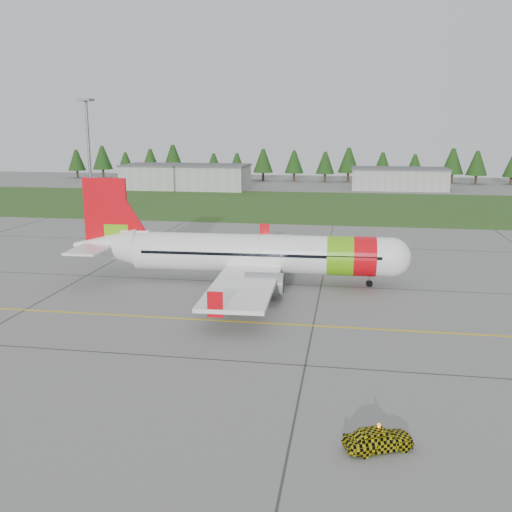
# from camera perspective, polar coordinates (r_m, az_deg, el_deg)

# --- Properties ---
(ground) EXTENTS (320.00, 320.00, 0.00)m
(ground) POSITION_cam_1_polar(r_m,az_deg,el_deg) (40.55, -9.51, -9.86)
(ground) COLOR gray
(ground) RESTS_ON ground
(aircraft) EXTENTS (34.71, 31.89, 10.51)m
(aircraft) POSITION_cam_1_polar(r_m,az_deg,el_deg) (57.68, -0.35, 0.23)
(aircraft) COLOR white
(aircraft) RESTS_ON ground
(follow_me_car) EXTENTS (1.64, 1.75, 3.47)m
(follow_me_car) POSITION_cam_1_polar(r_m,az_deg,el_deg) (29.28, 12.23, -15.45)
(follow_me_car) COLOR #D1C50B
(follow_me_car) RESTS_ON ground
(service_van) EXTENTS (1.73, 1.68, 3.87)m
(service_van) POSITION_cam_1_polar(r_m,az_deg,el_deg) (97.11, -13.52, 4.28)
(service_van) COLOR silver
(service_van) RESTS_ON ground
(grass_strip) EXTENTS (320.00, 50.00, 0.03)m
(grass_strip) POSITION_cam_1_polar(r_m,az_deg,el_deg) (119.04, 3.26, 5.14)
(grass_strip) COLOR #30561E
(grass_strip) RESTS_ON ground
(taxi_guideline) EXTENTS (120.00, 0.25, 0.02)m
(taxi_guideline) POSITION_cam_1_polar(r_m,az_deg,el_deg) (47.69, -6.42, -6.28)
(taxi_guideline) COLOR gold
(taxi_guideline) RESTS_ON ground
(hangar_west) EXTENTS (32.00, 14.00, 6.00)m
(hangar_west) POSITION_cam_1_polar(r_m,az_deg,el_deg) (151.98, -6.98, 7.81)
(hangar_west) COLOR #A8A8A3
(hangar_west) RESTS_ON ground
(hangar_east) EXTENTS (24.00, 12.00, 5.20)m
(hangar_east) POSITION_cam_1_polar(r_m,az_deg,el_deg) (154.42, 14.09, 7.45)
(hangar_east) COLOR #A8A8A3
(hangar_east) RESTS_ON ground
(floodlight_mast) EXTENTS (0.50, 0.50, 20.00)m
(floodlight_mast) POSITION_cam_1_polar(r_m,az_deg,el_deg) (103.59, -16.31, 9.11)
(floodlight_mast) COLOR slate
(floodlight_mast) RESTS_ON ground
(treeline) EXTENTS (160.00, 8.00, 10.00)m
(treeline) POSITION_cam_1_polar(r_m,az_deg,el_deg) (174.14, 5.29, 9.10)
(treeline) COLOR #1C3F14
(treeline) RESTS_ON ground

